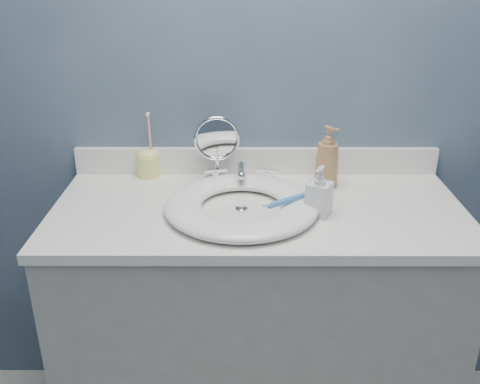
{
  "coord_description": "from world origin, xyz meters",
  "views": [
    {
      "loc": [
        -0.05,
        -0.46,
        1.56
      ],
      "look_at": [
        -0.05,
        0.94,
        0.94
      ],
      "focal_mm": 40.0,
      "sensor_mm": 36.0,
      "label": 1
    }
  ],
  "objects_px": {
    "soap_bottle_clear": "(319,191)",
    "toothbrush_holder": "(148,162)",
    "soap_bottle_amber": "(327,157)",
    "makeup_mirror": "(217,146)"
  },
  "relations": [
    {
      "from": "soap_bottle_clear",
      "to": "toothbrush_holder",
      "type": "xyz_separation_m",
      "value": [
        -0.53,
        0.29,
        -0.02
      ]
    },
    {
      "from": "soap_bottle_clear",
      "to": "toothbrush_holder",
      "type": "height_order",
      "value": "toothbrush_holder"
    },
    {
      "from": "makeup_mirror",
      "to": "soap_bottle_clear",
      "type": "distance_m",
      "value": 0.39
    },
    {
      "from": "soap_bottle_amber",
      "to": "soap_bottle_clear",
      "type": "distance_m",
      "value": 0.21
    },
    {
      "from": "soap_bottle_amber",
      "to": "soap_bottle_clear",
      "type": "bearing_deg",
      "value": -143.98
    },
    {
      "from": "makeup_mirror",
      "to": "soap_bottle_amber",
      "type": "xyz_separation_m",
      "value": [
        0.35,
        -0.05,
        -0.02
      ]
    },
    {
      "from": "soap_bottle_clear",
      "to": "makeup_mirror",
      "type": "bearing_deg",
      "value": 167.95
    },
    {
      "from": "makeup_mirror",
      "to": "soap_bottle_amber",
      "type": "height_order",
      "value": "makeup_mirror"
    },
    {
      "from": "soap_bottle_amber",
      "to": "makeup_mirror",
      "type": "bearing_deg",
      "value": 132.62
    },
    {
      "from": "toothbrush_holder",
      "to": "soap_bottle_amber",
      "type": "bearing_deg",
      "value": -8.56
    }
  ]
}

